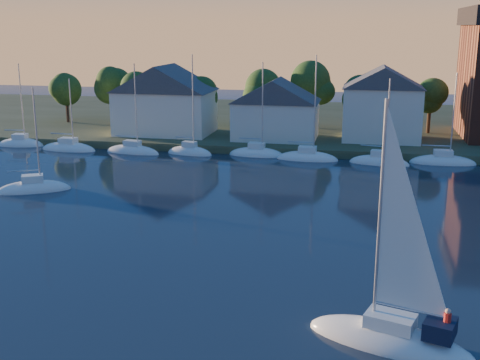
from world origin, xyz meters
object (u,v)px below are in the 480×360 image
(clubhouse_west, at_px, (165,99))
(drifting_sailboat_left, at_px, (34,190))
(clubhouse_east, at_px, (382,102))
(hero_sailboat, at_px, (392,334))
(clubhouse_centre, at_px, (276,108))

(clubhouse_west, distance_m, drifting_sailboat_left, 30.19)
(clubhouse_west, distance_m, clubhouse_east, 30.02)
(clubhouse_east, bearing_deg, drifting_sailboat_left, -138.19)
(clubhouse_east, height_order, hero_sailboat, hero_sailboat)
(clubhouse_west, xyz_separation_m, clubhouse_centre, (16.00, -1.00, -0.80))
(clubhouse_east, height_order, drifting_sailboat_left, clubhouse_east)
(clubhouse_centre, relative_size, clubhouse_east, 1.10)
(drifting_sailboat_left, bearing_deg, hero_sailboat, -63.48)
(clubhouse_east, distance_m, hero_sailboat, 53.91)
(hero_sailboat, height_order, drifting_sailboat_left, hero_sailboat)
(clubhouse_west, relative_size, clubhouse_centre, 1.18)
(clubhouse_east, bearing_deg, clubhouse_centre, -171.87)
(clubhouse_centre, distance_m, clubhouse_east, 14.17)
(clubhouse_west, xyz_separation_m, hero_sailboat, (29.65, -52.63, -5.36))
(clubhouse_west, relative_size, drifting_sailboat_left, 1.21)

